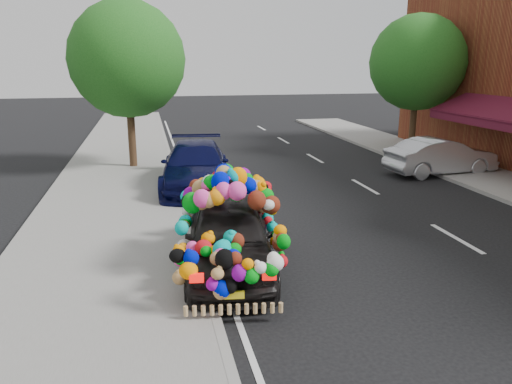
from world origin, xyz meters
TOP-DOWN VIEW (x-y plane):
  - ground at (0.00, 0.00)m, footprint 100.00×100.00m
  - sidewalk at (-4.30, 0.00)m, footprint 4.00×60.00m
  - kerb at (-2.35, 0.00)m, footprint 0.15×60.00m
  - lane_markings at (3.60, 0.00)m, footprint 6.00×50.00m
  - tree_near_sidewalk at (-3.80, 9.50)m, footprint 4.20×4.20m
  - tree_far_b at (8.00, 10.00)m, footprint 4.00×4.00m
  - plush_art_car at (-1.80, -0.66)m, footprint 2.55×4.48m
  - navy_sedan at (-1.80, 5.90)m, footprint 2.64×5.26m
  - silver_hatchback at (7.00, 6.14)m, footprint 4.09×1.73m

SIDE VIEW (x-z plane):
  - ground at x=0.00m, z-range 0.00..0.00m
  - lane_markings at x=3.60m, z-range 0.00..0.01m
  - sidewalk at x=-4.30m, z-range 0.00..0.12m
  - kerb at x=-2.35m, z-range 0.00..0.13m
  - silver_hatchback at x=7.00m, z-range 0.00..1.31m
  - navy_sedan at x=-1.80m, z-range 0.00..1.47m
  - plush_art_car at x=-1.80m, z-range 0.02..2.05m
  - tree_far_b at x=8.00m, z-range 0.94..6.84m
  - tree_near_sidewalk at x=-3.80m, z-range 0.96..7.09m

